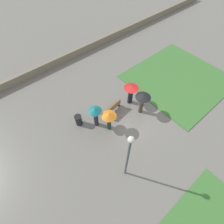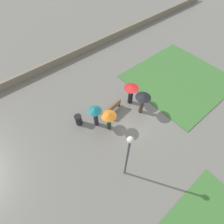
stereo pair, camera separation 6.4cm
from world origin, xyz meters
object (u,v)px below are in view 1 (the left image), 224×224
object	(u,v)px
trash_bin	(79,120)
crowd_person_teal	(95,113)
park_bench	(112,108)
lamp_post	(128,154)
crowd_person_black	(143,99)
crowd_person_red	(131,91)
crowd_person_orange	(109,117)

from	to	relation	value
trash_bin	crowd_person_teal	distance (m)	1.64
park_bench	lamp_post	size ratio (longest dim) A/B	0.38
lamp_post	crowd_person_black	distance (m)	5.34
park_bench	lamp_post	bearing A→B (deg)	51.18
crowd_person_teal	crowd_person_black	bearing A→B (deg)	73.90
crowd_person_red	crowd_person_orange	distance (m)	3.09
crowd_person_orange	crowd_person_teal	bearing A→B (deg)	-29.06
park_bench	crowd_person_red	size ratio (longest dim) A/B	0.96
crowd_person_black	crowd_person_orange	xyz separation A→B (m)	(2.91, -0.39, -0.04)
lamp_post	crowd_person_black	size ratio (longest dim) A/B	2.40
trash_bin	crowd_person_teal	xyz separation A→B (m)	(-0.96, 0.92, 0.96)
crowd_person_red	crowd_person_orange	bearing A→B (deg)	-171.92
crowd_person_teal	crowd_person_red	distance (m)	3.48
trash_bin	crowd_person_teal	bearing A→B (deg)	136.27
crowd_person_teal	crowd_person_red	bearing A→B (deg)	94.21
crowd_person_black	crowd_person_red	distance (m)	1.28
trash_bin	crowd_person_orange	size ratio (longest dim) A/B	0.49
park_bench	crowd_person_orange	xyz separation A→B (m)	(1.16, 1.04, 0.96)
park_bench	crowd_person_black	distance (m)	2.48
trash_bin	crowd_person_orange	xyz separation A→B (m)	(-1.48, 1.82, 0.98)
crowd_person_black	crowd_person_red	bearing A→B (deg)	52.63
lamp_post	crowd_person_orange	bearing A→B (deg)	-113.09
crowd_person_red	lamp_post	bearing A→B (deg)	-145.06
park_bench	trash_bin	xyz separation A→B (m)	(2.64, -0.77, -0.02)
lamp_post	crowd_person_red	xyz separation A→B (m)	(-4.33, -4.09, -1.67)
crowd_person_black	crowd_person_teal	world-z (taller)	crowd_person_teal
park_bench	crowd_person_orange	size ratio (longest dim) A/B	0.97
park_bench	crowd_person_black	size ratio (longest dim) A/B	0.92
crowd_person_black	crowd_person_orange	bearing A→B (deg)	137.16
trash_bin	crowd_person_red	size ratio (longest dim) A/B	0.48
trash_bin	crowd_person_teal	size ratio (longest dim) A/B	0.46
crowd_person_teal	lamp_post	bearing A→B (deg)	-7.25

